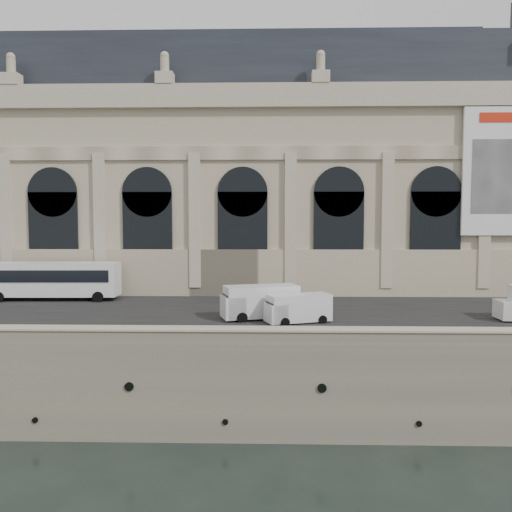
% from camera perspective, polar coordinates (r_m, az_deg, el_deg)
% --- Properties ---
extents(ground, '(260.00, 260.00, 0.00)m').
position_cam_1_polar(ground, '(33.32, 3.83, -20.66)').
color(ground, black).
rests_on(ground, ground).
extents(quay, '(160.00, 70.00, 6.00)m').
position_cam_1_polar(quay, '(66.19, 2.54, -5.55)').
color(quay, gray).
rests_on(quay, ground).
extents(street, '(160.00, 24.00, 0.06)m').
position_cam_1_polar(street, '(44.99, 3.09, -6.12)').
color(street, '#2D2D2D').
rests_on(street, quay).
extents(parapet, '(160.00, 1.40, 1.21)m').
position_cam_1_polar(parapet, '(31.75, 3.83, -9.27)').
color(parapet, gray).
rests_on(parapet, quay).
extents(museum, '(69.00, 18.70, 29.10)m').
position_cam_1_polar(museum, '(61.60, -2.98, 9.35)').
color(museum, '#B7AB8C').
rests_on(museum, quay).
extents(bus_left, '(13.05, 3.34, 3.82)m').
position_cam_1_polar(bus_left, '(53.92, -22.17, -2.47)').
color(bus_left, white).
rests_on(bus_left, quay).
extents(van_b, '(5.39, 3.49, 2.25)m').
position_cam_1_polar(van_b, '(38.97, 4.53, -6.02)').
color(van_b, silver).
rests_on(van_b, quay).
extents(van_c, '(6.53, 4.01, 2.73)m').
position_cam_1_polar(van_c, '(40.39, 0.08, -5.30)').
color(van_c, silver).
rests_on(van_c, quay).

